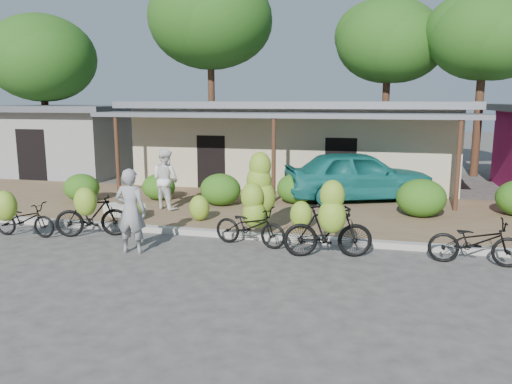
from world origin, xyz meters
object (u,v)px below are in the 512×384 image
tree_center_right (385,39)px  bike_left (91,213)px  bike_far_right (476,242)px  bystander (166,179)px  bike_center (255,209)px  tree_near_right (480,34)px  bike_far_left (21,217)px  vendor (131,211)px  sack_near (130,211)px  bike_right (329,226)px  tree_back_left (40,56)px  sack_far (114,210)px  teal_van (358,175)px  tree_far_center (207,17)px

tree_center_right → bike_left: (-6.89, -15.48, -5.73)m
bike_far_right → bystander: 8.83m
bike_center → bystander: bearing=64.9°
tree_near_right → bike_far_left: 19.61m
bike_far_left → vendor: 3.33m
tree_near_right → sack_near: size_ratio=9.44×
tree_center_right → bystander: size_ratio=4.54×
bike_right → vendor: (-4.33, -0.62, 0.24)m
tree_back_left → sack_near: 15.21m
bike_center → vendor: 2.87m
vendor → bike_far_left: bearing=-11.7°
bike_center → bystander: bike_center is taller
tree_back_left → bike_far_right: (19.03, -11.92, -5.09)m
tree_back_left → tree_near_right: bearing=4.1°
tree_center_right → bike_far_right: bearing=-82.5°
tree_back_left → sack_far: 14.82m
bike_left → bike_right: bike_right is taller
bike_right → bike_left: bearing=74.9°
bike_left → vendor: size_ratio=0.97×
bike_center → teal_van: 5.78m
tree_near_right → tree_far_center: bearing=173.4°
tree_near_right → sack_far: 17.26m
tree_back_left → bike_left: 16.44m
bike_far_left → sack_near: (1.71, 2.40, -0.27)m
tree_near_right → bike_far_right: size_ratio=4.21×
bike_center → bike_far_right: bearing=-83.6°
bike_far_right → bystander: bystander is taller
bike_far_left → bike_far_right: (10.62, 0.51, -0.04)m
bike_far_left → bike_left: 1.75m
tree_center_right → bike_far_left: 19.00m
tree_center_right → bike_left: 17.89m
tree_back_left → tree_near_right: tree_near_right is taller
tree_near_right → bike_center: tree_near_right is taller
sack_near → tree_center_right: bearing=63.1°
bike_center → vendor: bike_center is taller
bike_far_left → bystander: 4.24m
tree_back_left → sack_far: tree_back_left is taller
tree_near_right → bike_center: bearing=-117.8°
vendor → bike_right: bearing=-175.5°
tree_back_left → bike_left: (10.11, -11.98, -4.97)m
bystander → tree_near_right: bearing=-113.7°
sack_near → teal_van: 7.39m
bike_right → teal_van: bearing=-15.4°
tree_far_center → bike_far_left: 16.99m
bike_far_right → bike_left: bearing=92.5°
tree_back_left → bike_left: size_ratio=4.10×
vendor → teal_van: (4.66, 6.78, -0.01)m
bike_far_right → teal_van: (-2.68, 5.80, 0.46)m
tree_near_right → teal_van: (-4.65, -7.61, -5.26)m
tree_near_right → bystander: tree_near_right is taller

